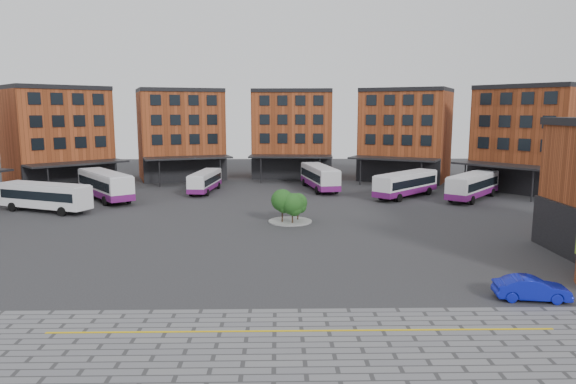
{
  "coord_description": "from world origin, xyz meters",
  "views": [
    {
      "loc": [
        0.84,
        -38.74,
        11.18
      ],
      "look_at": [
        1.68,
        6.14,
        4.0
      ],
      "focal_mm": 32.0,
      "sensor_mm": 36.0,
      "label": 1
    }
  ],
  "objects_px": {
    "bus_a": "(45,195)",
    "blue_car": "(531,288)",
    "bus_e": "(406,184)",
    "bus_f": "(473,185)",
    "bus_b": "(105,185)",
    "bus_d": "(320,177)",
    "bus_c": "(205,181)",
    "tree_island": "(290,204)"
  },
  "relations": [
    {
      "from": "bus_a",
      "to": "blue_car",
      "type": "bearing_deg",
      "value": -101.68
    },
    {
      "from": "bus_e",
      "to": "bus_f",
      "type": "height_order",
      "value": "bus_f"
    },
    {
      "from": "bus_f",
      "to": "blue_car",
      "type": "height_order",
      "value": "bus_f"
    },
    {
      "from": "bus_b",
      "to": "bus_d",
      "type": "distance_m",
      "value": 28.72
    },
    {
      "from": "bus_c",
      "to": "bus_d",
      "type": "height_order",
      "value": "bus_d"
    },
    {
      "from": "bus_a",
      "to": "blue_car",
      "type": "xyz_separation_m",
      "value": [
        40.95,
        -27.62,
        -1.17
      ]
    },
    {
      "from": "bus_d",
      "to": "bus_f",
      "type": "relative_size",
      "value": 1.15
    },
    {
      "from": "tree_island",
      "to": "bus_d",
      "type": "relative_size",
      "value": 0.36
    },
    {
      "from": "blue_car",
      "to": "bus_d",
      "type": "bearing_deg",
      "value": 19.8
    },
    {
      "from": "bus_e",
      "to": "tree_island",
      "type": "bearing_deg",
      "value": -90.63
    },
    {
      "from": "bus_c",
      "to": "bus_d",
      "type": "xyz_separation_m",
      "value": [
        15.92,
        1.91,
        0.3
      ]
    },
    {
      "from": "bus_d",
      "to": "blue_car",
      "type": "relative_size",
      "value": 2.88
    },
    {
      "from": "bus_b",
      "to": "bus_f",
      "type": "xyz_separation_m",
      "value": [
        46.37,
        -0.46,
        -0.14
      ]
    },
    {
      "from": "tree_island",
      "to": "blue_car",
      "type": "distance_m",
      "value": 25.52
    },
    {
      "from": "bus_d",
      "to": "blue_car",
      "type": "xyz_separation_m",
      "value": [
        9.21,
        -43.04,
        -1.13
      ]
    },
    {
      "from": "bus_e",
      "to": "bus_d",
      "type": "bearing_deg",
      "value": -166.81
    },
    {
      "from": "tree_island",
      "to": "bus_a",
      "type": "bearing_deg",
      "value": 167.08
    },
    {
      "from": "bus_a",
      "to": "bus_d",
      "type": "bearing_deg",
      "value": -41.78
    },
    {
      "from": "bus_b",
      "to": "bus_c",
      "type": "relative_size",
      "value": 1.15
    },
    {
      "from": "bus_b",
      "to": "bus_c",
      "type": "xyz_separation_m",
      "value": [
        11.7,
        5.96,
        -0.39
      ]
    },
    {
      "from": "bus_c",
      "to": "bus_e",
      "type": "bearing_deg",
      "value": -3.36
    },
    {
      "from": "bus_e",
      "to": "bus_b",
      "type": "bearing_deg",
      "value": -133.19
    },
    {
      "from": "blue_car",
      "to": "tree_island",
      "type": "bearing_deg",
      "value": 40.61
    },
    {
      "from": "bus_f",
      "to": "bus_a",
      "type": "bearing_deg",
      "value": -131.8
    },
    {
      "from": "tree_island",
      "to": "bus_e",
      "type": "relative_size",
      "value": 0.44
    },
    {
      "from": "bus_d",
      "to": "blue_car",
      "type": "bearing_deg",
      "value": -88.11
    },
    {
      "from": "bus_d",
      "to": "tree_island",
      "type": "bearing_deg",
      "value": -112.28
    },
    {
      "from": "tree_island",
      "to": "bus_c",
      "type": "height_order",
      "value": "tree_island"
    },
    {
      "from": "tree_island",
      "to": "bus_a",
      "type": "relative_size",
      "value": 0.39
    },
    {
      "from": "bus_f",
      "to": "blue_car",
      "type": "bearing_deg",
      "value": -65.16
    },
    {
      "from": "tree_island",
      "to": "bus_d",
      "type": "distance_m",
      "value": 22.12
    },
    {
      "from": "bus_b",
      "to": "blue_car",
      "type": "distance_m",
      "value": 50.94
    },
    {
      "from": "bus_c",
      "to": "bus_b",
      "type": "bearing_deg",
      "value": -146.37
    },
    {
      "from": "bus_a",
      "to": "bus_e",
      "type": "distance_m",
      "value": 43.33
    },
    {
      "from": "tree_island",
      "to": "bus_f",
      "type": "xyz_separation_m",
      "value": [
        23.39,
        13.3,
        -0.09
      ]
    },
    {
      "from": "bus_c",
      "to": "bus_f",
      "type": "xyz_separation_m",
      "value": [
        34.67,
        -6.42,
        0.25
      ]
    },
    {
      "from": "tree_island",
      "to": "bus_d",
      "type": "xyz_separation_m",
      "value": [
        4.63,
        21.63,
        -0.04
      ]
    },
    {
      "from": "bus_d",
      "to": "bus_b",
      "type": "bearing_deg",
      "value": -174.28
    },
    {
      "from": "bus_d",
      "to": "bus_f",
      "type": "bearing_deg",
      "value": -34.14
    },
    {
      "from": "bus_a",
      "to": "bus_f",
      "type": "relative_size",
      "value": 1.06
    },
    {
      "from": "tree_island",
      "to": "bus_e",
      "type": "xyz_separation_m",
      "value": [
        15.32,
        15.02,
        -0.12
      ]
    },
    {
      "from": "bus_b",
      "to": "bus_c",
      "type": "height_order",
      "value": "bus_b"
    }
  ]
}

